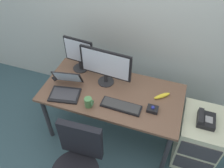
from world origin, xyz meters
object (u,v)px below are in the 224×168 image
object	(u,v)px
laptop	(66,88)
cell_phone	(58,77)
file_cabinet	(197,138)
trackball_mouse	(153,109)
banana	(162,96)
keyboard	(121,106)
monitor_main	(105,65)
coffee_mug	(89,102)
desk_phone	(205,120)
monitor_side	(79,53)

from	to	relation	value
laptop	cell_phone	world-z (taller)	laptop
file_cabinet	trackball_mouse	size ratio (longest dim) A/B	5.74
banana	keyboard	bearing A→B (deg)	-144.10
monitor_main	cell_phone	world-z (taller)	monitor_main
monitor_main	laptop	xyz separation A→B (m)	(-0.35, -0.27, -0.19)
coffee_mug	banana	size ratio (longest dim) A/B	0.56
cell_phone	banana	xyz separation A→B (m)	(1.18, 0.07, 0.02)
laptop	trackball_mouse	distance (m)	0.93
desk_phone	monitor_main	xyz separation A→B (m)	(-1.09, 0.14, 0.29)
monitor_main	monitor_side	distance (m)	0.38
keyboard	trackball_mouse	world-z (taller)	trackball_mouse
monitor_side	coffee_mug	xyz separation A→B (m)	(0.32, -0.50, -0.17)
monitor_side	file_cabinet	bearing A→B (deg)	-9.61
file_cabinet	trackball_mouse	xyz separation A→B (m)	(-0.52, -0.11, 0.42)
desk_phone	keyboard	size ratio (longest dim) A/B	0.48
monitor_side	coffee_mug	size ratio (longest dim) A/B	3.89
file_cabinet	coffee_mug	bearing A→B (deg)	-167.37
desk_phone	trackball_mouse	xyz separation A→B (m)	(-0.52, -0.09, 0.07)
monitor_side	laptop	bearing A→B (deg)	-88.13
monitor_side	keyboard	world-z (taller)	monitor_side
cell_phone	file_cabinet	bearing A→B (deg)	30.64
monitor_side	trackball_mouse	distance (m)	1.02
file_cabinet	cell_phone	world-z (taller)	cell_phone
file_cabinet	laptop	distance (m)	1.52
desk_phone	monitor_side	xyz separation A→B (m)	(-1.45, 0.26, 0.27)
file_cabinet	trackball_mouse	distance (m)	0.68
monitor_main	trackball_mouse	bearing A→B (deg)	-22.13
keyboard	cell_phone	bearing A→B (deg)	166.69
trackball_mouse	coffee_mug	bearing A→B (deg)	-166.59
coffee_mug	banana	world-z (taller)	coffee_mug
desk_phone	coffee_mug	size ratio (longest dim) A/B	1.89
file_cabinet	monitor_side	size ratio (longest dim) A/B	1.54
desk_phone	coffee_mug	xyz separation A→B (m)	(-1.14, -0.24, 0.10)
coffee_mug	cell_phone	bearing A→B (deg)	150.37
file_cabinet	desk_phone	size ratio (longest dim) A/B	3.16
monitor_main	trackball_mouse	distance (m)	0.66
keyboard	banana	size ratio (longest dim) A/B	2.17
monitor_side	cell_phone	distance (m)	0.36
desk_phone	keyboard	world-z (taller)	keyboard
banana	desk_phone	bearing A→B (deg)	-14.38
monitor_side	keyboard	xyz separation A→B (m)	(0.63, -0.41, -0.21)
coffee_mug	banana	bearing A→B (deg)	27.76
monitor_side	coffee_mug	bearing A→B (deg)	-57.66
monitor_side	trackball_mouse	xyz separation A→B (m)	(0.94, -0.36, -0.20)
desk_phone	banana	xyz separation A→B (m)	(-0.46, 0.12, 0.06)
desk_phone	laptop	size ratio (longest dim) A/B	0.54
file_cabinet	desk_phone	bearing A→B (deg)	-116.78
monitor_main	trackball_mouse	world-z (taller)	monitor_main
file_cabinet	cell_phone	bearing A→B (deg)	179.04
monitor_main	trackball_mouse	xyz separation A→B (m)	(0.58, -0.23, -0.22)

